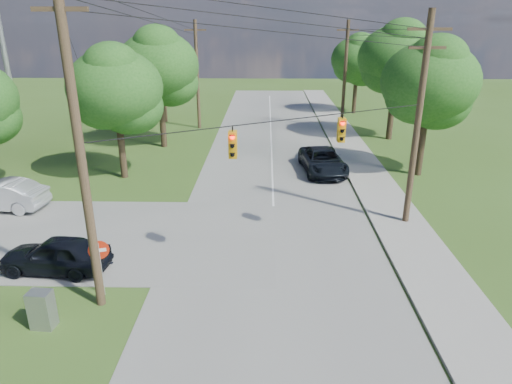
{
  "coord_description": "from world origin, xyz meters",
  "views": [
    {
      "loc": [
        1.54,
        -14.01,
        10.02
      ],
      "look_at": [
        1.12,
        5.0,
        2.8
      ],
      "focal_mm": 32.0,
      "sensor_mm": 36.0,
      "label": 1
    }
  ],
  "objects_px": {
    "pole_north_w": "(197,74)",
    "control_cabinet": "(42,310)",
    "do_not_enter_sign": "(99,256)",
    "car_main_north": "(323,161)",
    "pole_ne": "(418,120)",
    "pole_north_e": "(345,75)",
    "car_cross_silver": "(1,195)",
    "pole_sw": "(79,143)",
    "car_cross_dark": "(56,254)"
  },
  "relations": [
    {
      "from": "pole_sw",
      "to": "pole_north_e",
      "type": "height_order",
      "value": "pole_sw"
    },
    {
      "from": "pole_ne",
      "to": "car_cross_dark",
      "type": "height_order",
      "value": "pole_ne"
    },
    {
      "from": "do_not_enter_sign",
      "to": "car_main_north",
      "type": "bearing_deg",
      "value": 37.63
    },
    {
      "from": "pole_ne",
      "to": "control_cabinet",
      "type": "bearing_deg",
      "value": -149.01
    },
    {
      "from": "pole_sw",
      "to": "pole_north_e",
      "type": "distance_m",
      "value": 32.55
    },
    {
      "from": "pole_north_w",
      "to": "control_cabinet",
      "type": "relative_size",
      "value": 7.17
    },
    {
      "from": "car_main_north",
      "to": "control_cabinet",
      "type": "xyz_separation_m",
      "value": [
        -11.6,
        -17.39,
        -0.14
      ]
    },
    {
      "from": "do_not_enter_sign",
      "to": "control_cabinet",
      "type": "bearing_deg",
      "value": -144.12
    },
    {
      "from": "pole_north_w",
      "to": "car_main_north",
      "type": "relative_size",
      "value": 1.73
    },
    {
      "from": "pole_sw",
      "to": "car_cross_silver",
      "type": "relative_size",
      "value": 2.39
    },
    {
      "from": "pole_sw",
      "to": "car_cross_dark",
      "type": "height_order",
      "value": "pole_sw"
    },
    {
      "from": "car_cross_dark",
      "to": "do_not_enter_sign",
      "type": "xyz_separation_m",
      "value": [
        2.55,
        -1.7,
        0.9
      ]
    },
    {
      "from": "pole_north_w",
      "to": "pole_ne",
      "type": "bearing_deg",
      "value": -57.71
    },
    {
      "from": "do_not_enter_sign",
      "to": "pole_north_e",
      "type": "bearing_deg",
      "value": 46.05
    },
    {
      "from": "pole_sw",
      "to": "control_cabinet",
      "type": "xyz_separation_m",
      "value": [
        -1.5,
        -1.41,
        -5.53
      ]
    },
    {
      "from": "car_main_north",
      "to": "do_not_enter_sign",
      "type": "distance_m",
      "value": 18.46
    },
    {
      "from": "car_cross_silver",
      "to": "control_cabinet",
      "type": "bearing_deg",
      "value": 40.48
    },
    {
      "from": "pole_north_e",
      "to": "car_main_north",
      "type": "bearing_deg",
      "value": -104.01
    },
    {
      "from": "do_not_enter_sign",
      "to": "pole_north_w",
      "type": "bearing_deg",
      "value": 71.77
    },
    {
      "from": "pole_sw",
      "to": "control_cabinet",
      "type": "relative_size",
      "value": 8.6
    },
    {
      "from": "pole_ne",
      "to": "car_cross_silver",
      "type": "distance_m",
      "value": 22.61
    },
    {
      "from": "pole_ne",
      "to": "control_cabinet",
      "type": "distance_m",
      "value": 18.14
    },
    {
      "from": "car_cross_dark",
      "to": "car_main_north",
      "type": "bearing_deg",
      "value": 141.74
    },
    {
      "from": "pole_north_e",
      "to": "car_cross_dark",
      "type": "xyz_separation_m",
      "value": [
        -16.13,
        -27.3,
        -4.33
      ]
    },
    {
      "from": "pole_ne",
      "to": "pole_north_e",
      "type": "distance_m",
      "value": 22.0
    },
    {
      "from": "pole_ne",
      "to": "pole_north_e",
      "type": "height_order",
      "value": "pole_ne"
    },
    {
      "from": "pole_north_w",
      "to": "control_cabinet",
      "type": "distance_m",
      "value": 31.35
    },
    {
      "from": "pole_ne",
      "to": "car_cross_dark",
      "type": "xyz_separation_m",
      "value": [
        -16.13,
        -5.3,
        -4.67
      ]
    },
    {
      "from": "control_cabinet",
      "to": "car_cross_dark",
      "type": "bearing_deg",
      "value": 111.69
    },
    {
      "from": "pole_sw",
      "to": "pole_north_w",
      "type": "distance_m",
      "value": 29.62
    },
    {
      "from": "pole_north_e",
      "to": "do_not_enter_sign",
      "type": "height_order",
      "value": "pole_north_e"
    },
    {
      "from": "pole_north_w",
      "to": "car_cross_silver",
      "type": "distance_m",
      "value": 22.67
    },
    {
      "from": "pole_north_e",
      "to": "pole_north_w",
      "type": "bearing_deg",
      "value": 180.0
    },
    {
      "from": "pole_ne",
      "to": "pole_north_e",
      "type": "xyz_separation_m",
      "value": [
        -0.0,
        22.0,
        -0.34
      ]
    },
    {
      "from": "pole_sw",
      "to": "do_not_enter_sign",
      "type": "xyz_separation_m",
      "value": [
        -0.08,
        0.6,
        -4.53
      ]
    },
    {
      "from": "pole_ne",
      "to": "car_cross_silver",
      "type": "bearing_deg",
      "value": 176.63
    },
    {
      "from": "pole_ne",
      "to": "pole_north_e",
      "type": "bearing_deg",
      "value": 90.0
    },
    {
      "from": "pole_sw",
      "to": "pole_north_w",
      "type": "relative_size",
      "value": 1.2
    },
    {
      "from": "control_cabinet",
      "to": "do_not_enter_sign",
      "type": "xyz_separation_m",
      "value": [
        1.42,
        2.01,
        1.0
      ]
    },
    {
      "from": "pole_sw",
      "to": "do_not_enter_sign",
      "type": "height_order",
      "value": "pole_sw"
    },
    {
      "from": "pole_north_e",
      "to": "control_cabinet",
      "type": "distance_m",
      "value": 34.73
    },
    {
      "from": "car_cross_dark",
      "to": "car_cross_silver",
      "type": "height_order",
      "value": "car_cross_silver"
    },
    {
      "from": "control_cabinet",
      "to": "pole_north_e",
      "type": "bearing_deg",
      "value": 68.92
    },
    {
      "from": "pole_sw",
      "to": "pole_ne",
      "type": "bearing_deg",
      "value": 29.38
    },
    {
      "from": "pole_sw",
      "to": "pole_ne",
      "type": "height_order",
      "value": "pole_sw"
    },
    {
      "from": "pole_north_e",
      "to": "control_cabinet",
      "type": "xyz_separation_m",
      "value": [
        -15.0,
        -31.01,
        -4.43
      ]
    },
    {
      "from": "car_cross_silver",
      "to": "car_main_north",
      "type": "relative_size",
      "value": 0.87
    },
    {
      "from": "control_cabinet",
      "to": "car_main_north",
      "type": "bearing_deg",
      "value": 61.02
    },
    {
      "from": "car_cross_dark",
      "to": "car_cross_silver",
      "type": "distance_m",
      "value": 8.9
    },
    {
      "from": "pole_north_w",
      "to": "car_cross_dark",
      "type": "xyz_separation_m",
      "value": [
        -2.23,
        -27.3,
        -4.33
      ]
    }
  ]
}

